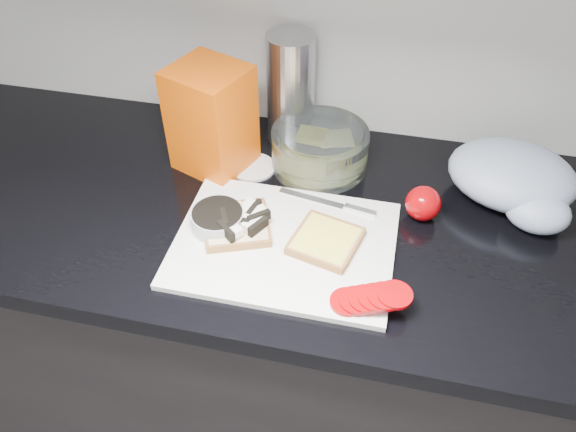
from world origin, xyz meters
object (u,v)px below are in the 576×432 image
(cutting_board, at_px, (284,244))
(steel_canister, at_px, (291,89))
(bread_bag, at_px, (212,119))
(glass_bowl, at_px, (320,149))

(cutting_board, relative_size, steel_canister, 1.63)
(bread_bag, xyz_separation_m, steel_canister, (0.14, 0.13, 0.01))
(cutting_board, bearing_deg, bread_bag, 133.35)
(glass_bowl, distance_m, steel_canister, 0.15)
(cutting_board, xyz_separation_m, steel_canister, (-0.06, 0.34, 0.12))
(bread_bag, relative_size, steel_canister, 0.91)
(cutting_board, relative_size, glass_bowl, 1.96)
(bread_bag, bearing_deg, cutting_board, -25.42)
(cutting_board, height_order, glass_bowl, glass_bowl)
(cutting_board, bearing_deg, glass_bowl, 85.79)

